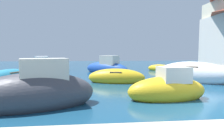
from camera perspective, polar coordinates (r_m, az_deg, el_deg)
moored_boat_0 at (r=19.63m, az=-1.59°, el=0.67°), size 4.79×4.67×2.05m
moored_boat_1 at (r=14.97m, az=22.47°, el=-1.16°), size 5.14×5.08×1.81m
moored_boat_2 at (r=7.89m, az=-21.35°, el=-6.16°), size 4.88×3.17×2.21m
moored_boat_4 at (r=20.80m, az=-19.55°, el=0.72°), size 2.72×5.88×2.06m
moored_boat_5 at (r=22.38m, az=13.95°, el=0.43°), size 2.85×2.96×0.90m
moored_boat_6 at (r=13.28m, az=1.30°, el=-2.21°), size 4.06×2.22×1.24m
moored_boat_9 at (r=14.45m, az=-27.81°, el=-2.20°), size 2.80×4.09×1.24m
moored_boat_10 at (r=8.96m, az=15.90°, el=-5.39°), size 3.65×1.72×1.72m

